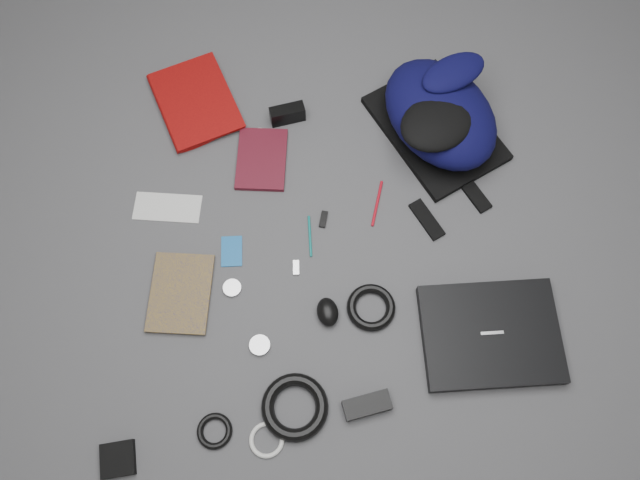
{
  "coord_description": "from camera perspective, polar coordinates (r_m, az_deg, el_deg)",
  "views": [
    {
      "loc": [
        -0.06,
        -0.61,
        1.61
      ],
      "look_at": [
        0.0,
        0.0,
        0.02
      ],
      "focal_mm": 35.0,
      "sensor_mm": 36.0,
      "label": 1
    }
  ],
  "objects": [
    {
      "name": "mouse",
      "position": [
        1.65,
        0.7,
        -6.6
      ],
      "size": [
        0.06,
        0.08,
        0.04
      ],
      "primitive_type": "ellipsoid",
      "rotation": [
        0.0,
        0.0,
        0.09
      ],
      "color": "black",
      "rests_on": "ground"
    },
    {
      "name": "dvd_case",
      "position": [
        1.84,
        -5.36,
        7.37
      ],
      "size": [
        0.17,
        0.22,
        0.02
      ],
      "primitive_type": "cube",
      "rotation": [
        0.0,
        0.0,
        -0.14
      ],
      "color": "#420C16",
      "rests_on": "ground"
    },
    {
      "name": "earbud_coil",
      "position": [
        1.63,
        -9.62,
        -16.84
      ],
      "size": [
        0.1,
        0.1,
        0.02
      ],
      "primitive_type": "torus",
      "rotation": [
        0.0,
        0.0,
        -0.13
      ],
      "color": "black",
      "rests_on": "ground"
    },
    {
      "name": "sticker_disc",
      "position": [
        1.88,
        -5.6,
        9.15
      ],
      "size": [
        0.1,
        0.1,
        0.0
      ],
      "primitive_type": "cylinder",
      "rotation": [
        0.0,
        0.0,
        0.32
      ],
      "color": "white",
      "rests_on": "ground"
    },
    {
      "name": "comic_book",
      "position": [
        1.73,
        -15.23,
        -4.58
      ],
      "size": [
        0.19,
        0.24,
        0.02
      ],
      "primitive_type": "imported",
      "rotation": [
        0.0,
        0.0,
        -0.16
      ],
      "color": "#C79D0E",
      "rests_on": "ground"
    },
    {
      "name": "laptop",
      "position": [
        1.69,
        15.32,
        -8.32
      ],
      "size": [
        0.36,
        0.29,
        0.04
      ],
      "primitive_type": "cube",
      "rotation": [
        0.0,
        0.0,
        -0.04
      ],
      "color": "black",
      "rests_on": "ground"
    },
    {
      "name": "headphone_left",
      "position": [
        1.7,
        -8.03,
        -4.37
      ],
      "size": [
        0.05,
        0.05,
        0.01
      ],
      "primitive_type": "cylinder",
      "rotation": [
        0.0,
        0.0,
        0.01
      ],
      "color": "silver",
      "rests_on": "ground"
    },
    {
      "name": "textbook_red",
      "position": [
        1.95,
        -14.29,
        11.06
      ],
      "size": [
        0.29,
        0.34,
        0.03
      ],
      "primitive_type": "imported",
      "rotation": [
        0.0,
        0.0,
        0.31
      ],
      "color": "maroon",
      "rests_on": "ground"
    },
    {
      "name": "cable_coil",
      "position": [
        1.66,
        4.69,
        -6.16
      ],
      "size": [
        0.16,
        0.16,
        0.03
      ],
      "primitive_type": "torus",
      "rotation": [
        0.0,
        0.0,
        0.33
      ],
      "color": "black",
      "rests_on": "ground"
    },
    {
      "name": "envelope",
      "position": [
        1.82,
        -13.77,
        2.91
      ],
      "size": [
        0.2,
        0.12,
        0.0
      ],
      "primitive_type": "cube",
      "rotation": [
        0.0,
        0.0,
        -0.17
      ],
      "color": "silver",
      "rests_on": "ground"
    },
    {
      "name": "compact_camera",
      "position": [
        1.88,
        -3.0,
        11.43
      ],
      "size": [
        0.11,
        0.05,
        0.06
      ],
      "primitive_type": "cube",
      "rotation": [
        0.0,
        0.0,
        0.15
      ],
      "color": "black",
      "rests_on": "ground"
    },
    {
      "name": "power_brick",
      "position": [
        1.61,
        4.32,
        -14.82
      ],
      "size": [
        0.13,
        0.07,
        0.03
      ],
      "primitive_type": "cube",
      "rotation": [
        0.0,
        0.0,
        0.16
      ],
      "color": "black",
      "rests_on": "ground"
    },
    {
      "name": "id_badge",
      "position": [
        1.73,
        -8.08,
        -1.03
      ],
      "size": [
        0.06,
        0.09,
        0.0
      ],
      "primitive_type": "cube",
      "rotation": [
        0.0,
        0.0,
        -0.06
      ],
      "color": "#1663AC",
      "rests_on": "ground"
    },
    {
      "name": "pen_red",
      "position": [
        1.78,
        5.24,
        3.35
      ],
      "size": [
        0.05,
        0.14,
        0.01
      ],
      "primitive_type": "cylinder",
      "rotation": [
        1.57,
        0.0,
        -0.33
      ],
      "color": "#B40D1D",
      "rests_on": "ground"
    },
    {
      "name": "pen_teal",
      "position": [
        1.73,
        -0.93,
        0.36
      ],
      "size": [
        0.01,
        0.12,
        0.01
      ],
      "primitive_type": "cylinder",
      "rotation": [
        1.57,
        0.0,
        -0.05
      ],
      "color": "#0C726D",
      "rests_on": "ground"
    },
    {
      "name": "pouch",
      "position": [
        1.68,
        -17.99,
        -18.53
      ],
      "size": [
        0.09,
        0.09,
        0.02
      ],
      "primitive_type": "cube",
      "rotation": [
        0.0,
        0.0,
        0.06
      ],
      "color": "black",
      "rests_on": "ground"
    },
    {
      "name": "usb_silver",
      "position": [
        1.7,
        -2.2,
        -2.54
      ],
      "size": [
        0.02,
        0.04,
        0.01
      ],
      "primitive_type": "cube",
      "rotation": [
        0.0,
        0.0,
        -0.08
      ],
      "color": "silver",
      "rests_on": "ground"
    },
    {
      "name": "backpack",
      "position": [
        1.84,
        10.93,
        11.27
      ],
      "size": [
        0.45,
        0.52,
        0.18
      ],
      "primitive_type": null,
      "rotation": [
        0.0,
        0.0,
        0.43
      ],
      "color": "black",
      "rests_on": "ground"
    },
    {
      "name": "ground",
      "position": [
        1.73,
        -0.0,
        -0.24
      ],
      "size": [
        4.0,
        4.0,
        0.0
      ],
      "primitive_type": "plane",
      "color": "#4F4F51",
      "rests_on": "ground"
    },
    {
      "name": "power_cord_coil",
      "position": [
        1.61,
        -2.32,
        -15.01
      ],
      "size": [
        0.19,
        0.19,
        0.03
      ],
      "primitive_type": "torus",
      "rotation": [
        0.0,
        0.0,
        0.16
      ],
      "color": "black",
      "rests_on": "ground"
    },
    {
      "name": "white_cable_coil",
      "position": [
        1.62,
        -4.9,
        -17.75
      ],
      "size": [
        0.11,
        0.11,
        0.01
      ],
      "primitive_type": "torus",
      "rotation": [
        0.0,
        0.0,
        -0.33
      ],
      "color": "white",
      "rests_on": "ground"
    },
    {
      "name": "headphone_right",
      "position": [
        1.65,
        -5.53,
        -9.56
      ],
      "size": [
        0.06,
        0.06,
        0.01
      ],
      "primitive_type": "cylinder",
      "rotation": [
        0.0,
        0.0,
        0.12
      ],
      "color": "#A6A6A8",
      "rests_on": "ground"
    },
    {
      "name": "usb_black",
      "position": [
        1.75,
        0.32,
        1.91
      ],
      "size": [
        0.03,
        0.05,
        0.01
      ],
      "primitive_type": "cube",
      "rotation": [
        0.0,
        0.0,
        -0.29
      ],
      "color": "black",
      "rests_on": "ground"
    }
  ]
}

